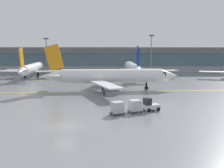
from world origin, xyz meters
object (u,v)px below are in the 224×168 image
Objects in this scene: cargo_dolly_lead at (135,106)px; apron_light_mast_2 at (151,52)px; cargo_dolly_trailing at (117,108)px; taxiing_regional_jet at (110,76)px; baggage_tug at (150,105)px; gate_airplane_2 at (132,68)px; gate_airplane_1 at (32,69)px; apron_light_mast_1 at (46,54)px.

apron_light_mast_2 is at bearing 54.73° from cargo_dolly_lead.
taxiing_regional_jet is at bearing 67.34° from cargo_dolly_trailing.
cargo_dolly_trailing is 66.10m from apron_light_mast_2.
gate_airplane_2 is at bearing 63.82° from baggage_tug.
cargo_dolly_lead is (29.41, -49.38, -1.86)m from gate_airplane_1.
apron_light_mast_2 is (12.91, 64.49, 6.65)m from cargo_dolly_trailing.
taxiing_regional_jet is 22.73m from baggage_tug.
gate_airplane_2 is 0.97× the size of taxiing_regional_jet.
gate_airplane_1 is 2.26× the size of apron_light_mast_1.
taxiing_regional_jet is 10.87× the size of baggage_tug.
gate_airplane_1 is at bearing 91.69° from cargo_dolly_trailing.
apron_light_mast_1 is 38.57m from apron_light_mast_2.
apron_light_mast_2 is (10.21, 63.17, 6.65)m from cargo_dolly_lead.
baggage_tug is 0.23× the size of apron_light_mast_1.
gate_airplane_2 reaches higher than cargo_dolly_trailing.
baggage_tug is 2.78m from cargo_dolly_lead.
apron_light_mast_1 is at bearing -5.46° from gate_airplane_1.
cargo_dolly_lead is 1.00× the size of cargo_dolly_trailing.
taxiing_regional_jet is 12.39× the size of cargo_dolly_lead.
gate_airplane_2 is 48.94m from cargo_dolly_lead.
cargo_dolly_trailing is 71.30m from apron_light_mast_1.
taxiing_regional_jet is at bearing 74.20° from cargo_dolly_lead.
cargo_dolly_trailing is (-5.27, -50.15, -2.04)m from gate_airplane_2.
cargo_dolly_trailing is (1.45, -24.16, -2.13)m from taxiing_regional_jet.
baggage_tug is 5.79m from cargo_dolly_trailing.
gate_airplane_1 is 0.91× the size of taxiing_regional_jet.
baggage_tug is at bearing -77.48° from taxiing_regional_jet.
apron_light_mast_1 reaches higher than gate_airplane_1.
gate_airplane_1 is at bearing 129.03° from taxiing_regional_jet.
apron_light_mast_1 is at bearing 85.06° from cargo_dolly_trailing.
baggage_tug is 1.14× the size of cargo_dolly_lead.
apron_light_mast_2 reaches higher than gate_airplane_2.
taxiing_regional_jet is 24.30m from cargo_dolly_trailing.
apron_light_mast_1 is (-28.32, 64.93, 6.12)m from cargo_dolly_lead.
cargo_dolly_lead is at bearing -150.68° from gate_airplane_1.
apron_light_mast_1 reaches higher than cargo_dolly_trailing.
apron_light_mast_1 reaches higher than gate_airplane_2.
apron_light_mast_1 reaches higher than cargo_dolly_lead.
cargo_dolly_lead is (-2.50, -1.22, 0.16)m from baggage_tug.
cargo_dolly_trailing is at bearing -68.86° from apron_light_mast_1.
baggage_tug is 62.79m from apron_light_mast_2.
gate_airplane_1 is 0.94× the size of gate_airplane_2.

